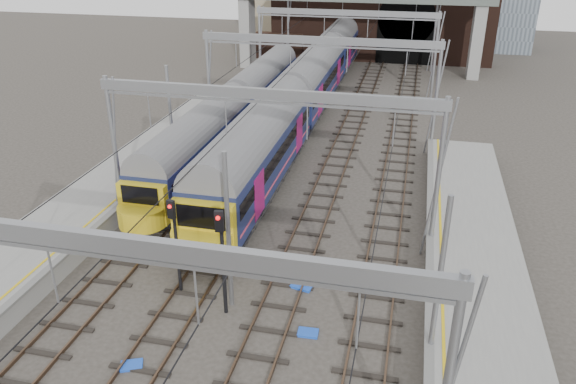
% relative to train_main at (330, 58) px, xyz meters
% --- Properties ---
extents(ground, '(160.00, 160.00, 0.00)m').
position_rel_train_main_xyz_m(ground, '(2.00, -39.76, -2.66)').
color(ground, '#38332D').
rests_on(ground, ground).
extents(platform_left, '(4.32, 55.00, 1.12)m').
position_rel_train_main_xyz_m(platform_left, '(-8.18, -37.26, -2.11)').
color(platform_left, gray).
rests_on(platform_left, ground).
extents(tracks, '(14.40, 80.00, 0.22)m').
position_rel_train_main_xyz_m(tracks, '(2.00, -24.76, -2.64)').
color(tracks, '#4C3828').
rests_on(tracks, ground).
extents(overhead_line, '(16.80, 80.00, 8.00)m').
position_rel_train_main_xyz_m(overhead_line, '(2.00, -18.28, 3.90)').
color(overhead_line, gray).
rests_on(overhead_line, ground).
extents(retaining_wall, '(28.00, 2.75, 9.00)m').
position_rel_train_main_xyz_m(retaining_wall, '(3.40, 12.17, 1.67)').
color(retaining_wall, '#311C16').
rests_on(retaining_wall, ground).
extents(overbridge, '(28.00, 3.00, 9.25)m').
position_rel_train_main_xyz_m(overbridge, '(2.00, 6.24, 4.60)').
color(overbridge, gray).
rests_on(overbridge, ground).
extents(train_main, '(3.09, 71.42, 5.22)m').
position_rel_train_main_xyz_m(train_main, '(0.00, 0.00, 0.00)').
color(train_main, black).
rests_on(train_main, ground).
extents(train_second, '(2.64, 30.54, 4.59)m').
position_rel_train_main_xyz_m(train_second, '(-4.00, -18.43, -0.28)').
color(train_second, black).
rests_on(train_second, ground).
extents(signal_near_left, '(0.36, 0.46, 4.53)m').
position_rel_train_main_xyz_m(signal_near_left, '(-0.53, -37.36, 0.22)').
color(signal_near_left, black).
rests_on(signal_near_left, ground).
extents(signal_near_centre, '(0.37, 0.47, 4.86)m').
position_rel_train_main_xyz_m(signal_near_centre, '(1.94, -38.42, 0.40)').
color(signal_near_centre, black).
rests_on(signal_near_centre, ground).
extents(equip_cover_a, '(0.95, 0.83, 0.09)m').
position_rel_train_main_xyz_m(equip_cover_a, '(-0.41, -42.20, -2.62)').
color(equip_cover_a, blue).
rests_on(equip_cover_a, ground).
extents(equip_cover_b, '(1.09, 0.88, 0.11)m').
position_rel_train_main_xyz_m(equip_cover_b, '(4.67, -35.83, -2.61)').
color(equip_cover_b, blue).
rests_on(equip_cover_b, ground).
extents(equip_cover_c, '(0.84, 0.61, 0.10)m').
position_rel_train_main_xyz_m(equip_cover_c, '(5.56, -38.94, -2.62)').
color(equip_cover_c, blue).
rests_on(equip_cover_c, ground).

